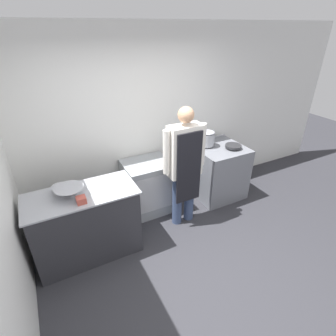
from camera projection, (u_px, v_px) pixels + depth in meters
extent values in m
plane|color=#2D2D33|center=(197.00, 278.00, 3.10)|extent=(14.00, 14.00, 0.00)
cube|color=white|center=(134.00, 123.00, 3.88)|extent=(8.00, 0.05, 2.70)
cube|color=#2D2D33|center=(87.00, 225.00, 3.25)|extent=(1.23, 0.59, 0.90)
cube|color=#9EA0A8|center=(81.00, 194.00, 3.03)|extent=(1.29, 0.61, 0.02)
cube|color=slate|center=(217.00, 171.00, 4.46)|extent=(0.78, 0.79, 0.89)
cube|color=#9EA0A8|center=(234.00, 166.00, 4.03)|extent=(0.72, 0.03, 0.10)
cube|color=#9EA0A8|center=(206.00, 139.00, 4.54)|extent=(0.78, 0.03, 0.02)
cube|color=#93999E|center=(148.00, 187.00, 4.08)|extent=(0.69, 0.59, 0.84)
cube|color=silver|center=(155.00, 194.00, 3.84)|extent=(0.59, 0.02, 0.59)
cylinder|color=#38476B|center=(177.00, 200.00, 3.79)|extent=(0.14, 0.14, 0.81)
cylinder|color=#38476B|center=(189.00, 196.00, 3.87)|extent=(0.14, 0.14, 0.81)
cube|color=silver|center=(185.00, 151.00, 3.47)|extent=(0.46, 0.22, 0.71)
cube|color=black|center=(189.00, 169.00, 3.47)|extent=(0.37, 0.02, 1.02)
cylinder|color=silver|center=(166.00, 153.00, 3.34)|extent=(0.09, 0.09, 0.60)
cylinder|color=silver|center=(202.00, 145.00, 3.56)|extent=(0.09, 0.09, 0.60)
sphere|color=tan|center=(186.00, 115.00, 3.23)|extent=(0.21, 0.21, 0.21)
cone|color=#9EA0A8|center=(70.00, 192.00, 2.93)|extent=(0.33, 0.33, 0.13)
cone|color=#9EA0A8|center=(61.00, 190.00, 3.01)|extent=(0.21, 0.21, 0.09)
cube|color=#B24C3F|center=(81.00, 200.00, 2.85)|extent=(0.10, 0.10, 0.07)
cylinder|color=#9EA0A8|center=(206.00, 139.00, 4.23)|extent=(0.25, 0.25, 0.20)
ellipsoid|color=#9EA0A8|center=(207.00, 132.00, 4.17)|extent=(0.25, 0.25, 0.04)
cylinder|color=#262628|center=(233.00, 146.00, 4.19)|extent=(0.26, 0.26, 0.04)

